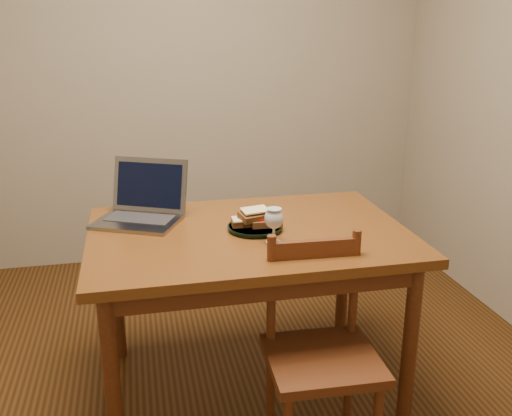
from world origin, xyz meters
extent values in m
cube|color=black|center=(0.00, 0.00, -0.01)|extent=(3.20, 3.20, 0.02)
cube|color=gray|center=(0.00, 1.61, 1.30)|extent=(3.20, 0.02, 2.60)
cube|color=gray|center=(0.00, -1.61, 1.30)|extent=(3.20, 0.02, 2.60)
cube|color=#48230C|center=(0.11, 0.01, 0.72)|extent=(1.30, 0.90, 0.04)
cylinder|color=#42200D|center=(-0.46, -0.36, 0.35)|extent=(0.06, 0.06, 0.70)
cylinder|color=#42200D|center=(0.68, -0.36, 0.35)|extent=(0.06, 0.06, 0.70)
cylinder|color=#42200D|center=(-0.46, 0.38, 0.35)|extent=(0.06, 0.06, 0.70)
cylinder|color=#42200D|center=(0.68, 0.38, 0.35)|extent=(0.06, 0.06, 0.70)
cube|color=#42200D|center=(0.28, -0.47, 0.40)|extent=(0.41, 0.39, 0.04)
cube|color=#42200D|center=(0.29, -0.32, 0.75)|extent=(0.32, 0.04, 0.11)
cylinder|color=black|center=(0.14, 0.01, 0.75)|extent=(0.23, 0.23, 0.02)
cube|color=slate|center=(-0.34, 0.19, 0.75)|extent=(0.41, 0.36, 0.02)
cube|color=slate|center=(-0.27, 0.33, 0.87)|extent=(0.34, 0.21, 0.23)
cube|color=black|center=(-0.27, 0.33, 0.87)|extent=(0.29, 0.18, 0.19)
camera|label=1|loc=(-0.33, -2.15, 1.56)|focal=40.00mm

